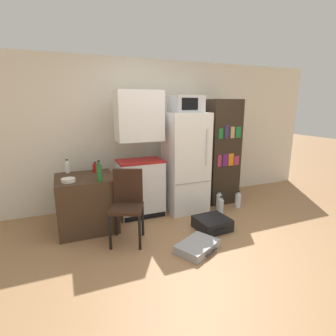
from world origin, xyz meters
name	(u,v)px	position (x,y,z in m)	size (l,w,h in m)	color
ground_plane	(206,251)	(0.00, 0.00, 0.00)	(24.00, 24.00, 0.00)	#A3754C
wall_back	(162,133)	(0.20, 2.00, 1.25)	(6.40, 0.10, 2.50)	silver
side_table	(87,203)	(-1.27, 1.22, 0.38)	(0.80, 0.76, 0.77)	#422D1E
kitchen_hutch	(140,159)	(-0.41, 1.38, 0.92)	(0.71, 0.46, 1.96)	white
refrigerator	(185,163)	(0.34, 1.30, 0.82)	(0.65, 0.62, 1.63)	white
microwave	(186,104)	(0.34, 1.30, 1.76)	(0.46, 0.41, 0.26)	#B7B7BC
bookshelf	(222,152)	(1.12, 1.41, 0.92)	(0.56, 0.40, 1.84)	#2D2319
bottle_green_tall	(99,173)	(-1.10, 0.92, 0.88)	(0.07, 0.07, 0.28)	#1E6028
bottle_ketchup_red	(95,168)	(-1.09, 1.42, 0.83)	(0.08, 0.08, 0.16)	#AD1914
bottle_milk_white	(67,167)	(-1.48, 1.55, 0.85)	(0.07, 0.07, 0.20)	white
bowl	(68,180)	(-1.49, 1.04, 0.79)	(0.18, 0.18, 0.05)	silver
chair	(127,199)	(-0.80, 0.66, 0.56)	(0.52, 0.52, 0.94)	black
suitcase_large_flat	(212,223)	(0.38, 0.48, 0.09)	(0.48, 0.48, 0.17)	black
suitcase_small_flat	(197,246)	(-0.09, 0.05, 0.05)	(0.63, 0.56, 0.10)	#99999E
water_bottle_front	(238,200)	(1.24, 1.03, 0.13)	(0.10, 0.10, 0.30)	silver
water_bottle_middle	(219,202)	(0.88, 1.06, 0.14)	(0.10, 0.10, 0.34)	silver
water_bottle_back	(221,206)	(0.81, 0.91, 0.13)	(0.08, 0.08, 0.30)	silver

